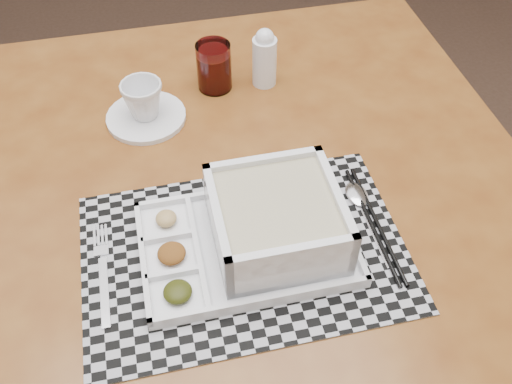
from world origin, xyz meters
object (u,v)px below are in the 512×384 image
at_px(juice_glass, 214,68).
at_px(dining_table, 225,226).
at_px(serving_tray, 268,227).
at_px(creamer_bottle, 264,58).
at_px(cup, 143,100).

bearing_deg(juice_glass, dining_table, -99.83).
xyz_separation_m(serving_tray, juice_glass, (0.01, 0.41, 0.00)).
height_order(juice_glass, creamer_bottle, creamer_bottle).
xyz_separation_m(cup, juice_glass, (0.15, 0.06, -0.00)).
bearing_deg(serving_tray, dining_table, 109.67).
height_order(cup, creamer_bottle, creamer_bottle).
height_order(cup, juice_glass, juice_glass).
xyz_separation_m(dining_table, serving_tray, (0.04, -0.12, 0.12)).
bearing_deg(cup, dining_table, -79.76).
distance_m(serving_tray, cup, 0.37).
bearing_deg(dining_table, cup, 113.36).
bearing_deg(cup, juice_glass, 10.05).
distance_m(juice_glass, creamer_bottle, 0.10).
relative_size(cup, creamer_bottle, 0.63).
relative_size(dining_table, serving_tray, 3.43).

